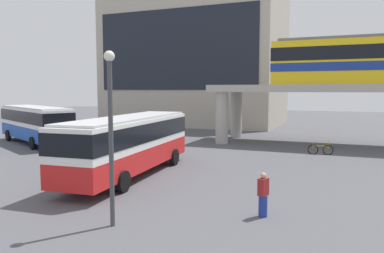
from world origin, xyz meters
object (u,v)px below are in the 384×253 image
at_px(station_building, 197,61).
at_px(bus_secondary, 35,121).
at_px(bicycle_orange, 320,150).
at_px(pedestrian_near_building, 263,196).
at_px(bus_main, 129,140).

bearing_deg(station_building, bus_secondary, -102.71).
distance_m(bus_secondary, bicycle_orange, 23.59).
distance_m(station_building, pedestrian_near_building, 40.30).
xyz_separation_m(bus_main, pedestrian_near_building, (8.03, -3.88, -1.22)).
distance_m(station_building, bicycle_orange, 28.64).
relative_size(bus_main, bus_secondary, 1.02).
relative_size(station_building, bicycle_orange, 12.90).
height_order(bicycle_orange, pedestrian_near_building, pedestrian_near_building).
bearing_deg(bus_main, station_building, 105.07).
distance_m(bus_main, bicycle_orange, 14.47).
bearing_deg(bicycle_orange, station_building, 130.39).
xyz_separation_m(station_building, bicycle_orange, (17.76, -20.88, -8.30)).
relative_size(bus_secondary, pedestrian_near_building, 6.68).
bearing_deg(bicycle_orange, bus_secondary, -171.39).
height_order(station_building, bus_secondary, station_building).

